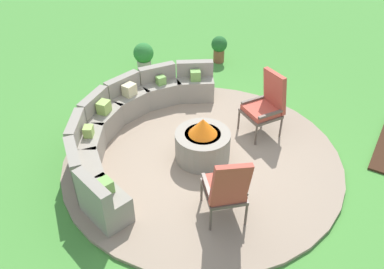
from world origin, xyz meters
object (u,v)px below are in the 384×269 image
fire_pit (203,143)px  potted_plant_2 (219,47)px  curved_stone_bench (127,124)px  lounge_chair_front_right (266,104)px  potted_plant_1 (144,56)px  lounge_chair_front_left (226,188)px

fire_pit → potted_plant_2: (3.33, 1.43, -0.00)m
fire_pit → curved_stone_bench: fire_pit is taller
lounge_chair_front_right → potted_plant_1: (0.88, 3.27, -0.28)m
curved_stone_bench → lounge_chair_front_right: bearing=-54.4°
curved_stone_bench → potted_plant_2: size_ratio=6.47×
lounge_chair_front_right → potted_plant_2: lounge_chair_front_right is taller
potted_plant_1 → potted_plant_2: potted_plant_1 is taller
potted_plant_1 → curved_stone_bench: bearing=-150.3°
lounge_chair_front_right → potted_plant_2: 2.95m
fire_pit → lounge_chair_front_left: 1.36m
curved_stone_bench → lounge_chair_front_left: 2.43m
fire_pit → lounge_chair_front_right: lounge_chair_front_right is taller
lounge_chair_front_right → potted_plant_1: size_ratio=1.77×
potted_plant_1 → potted_plant_2: (1.25, -1.25, -0.00)m
lounge_chair_front_left → potted_plant_2: (4.31, 2.34, -0.26)m
fire_pit → lounge_chair_front_left: (-0.98, -0.91, 0.26)m
curved_stone_bench → potted_plant_2: bearing=0.8°
curved_stone_bench → potted_plant_1: curved_stone_bench is taller
fire_pit → curved_stone_bench: bearing=98.5°
lounge_chair_front_left → lounge_chair_front_right: size_ratio=0.97×
curved_stone_bench → lounge_chair_front_right: 2.43m
fire_pit → lounge_chair_front_right: (1.20, -0.58, 0.28)m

